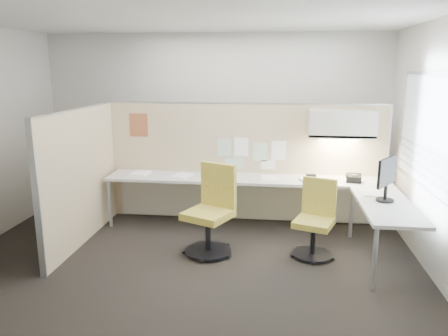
# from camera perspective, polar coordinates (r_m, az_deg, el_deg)

# --- Properties ---
(floor) EXTENTS (5.50, 4.50, 0.01)m
(floor) POSITION_cam_1_polar(r_m,az_deg,el_deg) (5.37, -4.75, -12.05)
(floor) COLOR black
(floor) RESTS_ON ground
(ceiling) EXTENTS (5.50, 4.50, 0.01)m
(ceiling) POSITION_cam_1_polar(r_m,az_deg,el_deg) (4.89, -5.40, 19.29)
(ceiling) COLOR white
(ceiling) RESTS_ON wall_back
(wall_back) EXTENTS (5.50, 0.02, 2.80)m
(wall_back) POSITION_cam_1_polar(r_m,az_deg,el_deg) (7.13, -1.29, 6.04)
(wall_back) COLOR beige
(wall_back) RESTS_ON ground
(wall_front) EXTENTS (5.50, 0.02, 2.80)m
(wall_front) POSITION_cam_1_polar(r_m,az_deg,el_deg) (2.84, -14.51, -5.15)
(wall_front) COLOR beige
(wall_front) RESTS_ON ground
(wall_right) EXTENTS (0.02, 4.50, 2.80)m
(wall_right) POSITION_cam_1_polar(r_m,az_deg,el_deg) (5.13, 26.57, 1.92)
(wall_right) COLOR beige
(wall_right) RESTS_ON ground
(window_pane) EXTENTS (0.01, 2.80, 1.30)m
(window_pane) POSITION_cam_1_polar(r_m,az_deg,el_deg) (5.10, 26.48, 3.59)
(window_pane) COLOR #A7B7C2
(window_pane) RESTS_ON wall_right
(partition_back) EXTENTS (4.10, 0.06, 1.75)m
(partition_back) POSITION_cam_1_polar(r_m,az_deg,el_deg) (6.52, 2.70, 0.69)
(partition_back) COLOR #C5AC89
(partition_back) RESTS_ON floor
(partition_left) EXTENTS (0.06, 2.20, 1.75)m
(partition_left) POSITION_cam_1_polar(r_m,az_deg,el_deg) (5.99, -18.10, -1.06)
(partition_left) COLOR #C5AC89
(partition_left) RESTS_ON floor
(desk) EXTENTS (4.00, 2.07, 0.73)m
(desk) POSITION_cam_1_polar(r_m,az_deg,el_deg) (6.11, 5.89, -2.85)
(desk) COLOR beige
(desk) RESTS_ON floor
(overhead_bin) EXTENTS (0.90, 0.36, 0.38)m
(overhead_bin) POSITION_cam_1_polar(r_m,az_deg,el_deg) (6.25, 15.10, 5.63)
(overhead_bin) COLOR beige
(overhead_bin) RESTS_ON partition_back
(task_light_strip) EXTENTS (0.60, 0.06, 0.02)m
(task_light_strip) POSITION_cam_1_polar(r_m,az_deg,el_deg) (6.28, 14.98, 3.73)
(task_light_strip) COLOR #FFEABF
(task_light_strip) RESTS_ON overhead_bin
(pinned_papers) EXTENTS (1.01, 0.00, 0.47)m
(pinned_papers) POSITION_cam_1_polar(r_m,az_deg,el_deg) (6.45, 3.39, 1.98)
(pinned_papers) COLOR #8CBF8C
(pinned_papers) RESTS_ON partition_back
(poster) EXTENTS (0.28, 0.00, 0.35)m
(poster) POSITION_cam_1_polar(r_m,az_deg,el_deg) (6.71, -11.10, 5.53)
(poster) COLOR orange
(poster) RESTS_ON partition_back
(chair_left) EXTENTS (0.68, 0.69, 1.09)m
(chair_left) POSITION_cam_1_polar(r_m,az_deg,el_deg) (5.43, -1.64, -5.87)
(chair_left) COLOR black
(chair_left) RESTS_ON floor
(chair_right) EXTENTS (0.56, 0.57, 0.93)m
(chair_right) POSITION_cam_1_polar(r_m,az_deg,el_deg) (5.47, 11.83, -6.80)
(chair_right) COLOR black
(chair_right) RESTS_ON floor
(monitor) EXTENTS (0.30, 0.43, 0.52)m
(monitor) POSITION_cam_1_polar(r_m,az_deg,el_deg) (5.40, 20.49, -1.04)
(monitor) COLOR black
(monitor) RESTS_ON desk
(phone) EXTENTS (0.24, 0.22, 0.12)m
(phone) POSITION_cam_1_polar(r_m,az_deg,el_deg) (6.25, 16.54, -1.28)
(phone) COLOR black
(phone) RESTS_ON desk
(stapler) EXTENTS (0.15, 0.08, 0.05)m
(stapler) POSITION_cam_1_polar(r_m,az_deg,el_deg) (6.34, 11.31, -1.02)
(stapler) COLOR black
(stapler) RESTS_ON desk
(tape_dispenser) EXTENTS (0.11, 0.08, 0.06)m
(tape_dispenser) POSITION_cam_1_polar(r_m,az_deg,el_deg) (6.30, 11.34, -1.07)
(tape_dispenser) COLOR black
(tape_dispenser) RESTS_ON desk
(coat_hook) EXTENTS (0.18, 0.47, 1.40)m
(coat_hook) POSITION_cam_1_polar(r_m,az_deg,el_deg) (5.23, -23.02, 2.57)
(coat_hook) COLOR silver
(coat_hook) RESTS_ON partition_left
(paper_stack_0) EXTENTS (0.26, 0.32, 0.03)m
(paper_stack_0) POSITION_cam_1_polar(r_m,az_deg,el_deg) (6.53, -10.85, -0.67)
(paper_stack_0) COLOR white
(paper_stack_0) RESTS_ON desk
(paper_stack_1) EXTENTS (0.30, 0.35, 0.02)m
(paper_stack_1) POSITION_cam_1_polar(r_m,az_deg,el_deg) (6.34, -5.45, -0.98)
(paper_stack_1) COLOR white
(paper_stack_1) RESTS_ON desk
(paper_stack_2) EXTENTS (0.25, 0.32, 0.05)m
(paper_stack_2) POSITION_cam_1_polar(r_m,az_deg,el_deg) (6.24, 0.41, -1.01)
(paper_stack_2) COLOR white
(paper_stack_2) RESTS_ON desk
(paper_stack_3) EXTENTS (0.26, 0.32, 0.01)m
(paper_stack_3) POSITION_cam_1_polar(r_m,az_deg,el_deg) (6.19, 5.91, -1.35)
(paper_stack_3) COLOR white
(paper_stack_3) RESTS_ON desk
(paper_stack_4) EXTENTS (0.30, 0.35, 0.03)m
(paper_stack_4) POSITION_cam_1_polar(r_m,az_deg,el_deg) (6.13, 11.19, -1.60)
(paper_stack_4) COLOR white
(paper_stack_4) RESTS_ON desk
(paper_stack_5) EXTENTS (0.24, 0.31, 0.02)m
(paper_stack_5) POSITION_cam_1_polar(r_m,az_deg,el_deg) (5.75, 18.64, -3.09)
(paper_stack_5) COLOR white
(paper_stack_5) RESTS_ON desk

